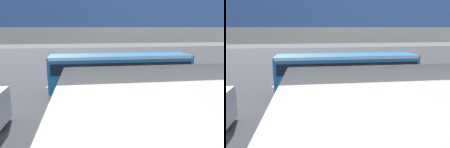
# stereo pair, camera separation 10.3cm
# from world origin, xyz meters

# --- Properties ---
(ground) EXTENTS (80.00, 80.00, 0.00)m
(ground) POSITION_xyz_m (0.00, 0.00, 0.00)
(ground) COLOR #38383D
(city_bus) EXTENTS (11.54, 2.85, 3.15)m
(city_bus) POSITION_xyz_m (0.46, 0.32, 1.88)
(city_bus) COLOR #196BB7
(city_bus) RESTS_ON ground
(pedestrian) EXTENTS (0.38, 0.38, 1.79)m
(pedestrian) POSITION_xyz_m (0.52, -1.84, 0.89)
(pedestrian) COLOR #2D2D38
(pedestrian) RESTS_ON ground
(traffic_sign) EXTENTS (0.08, 0.60, 2.80)m
(traffic_sign) POSITION_xyz_m (-4.22, -3.71, 1.89)
(traffic_sign) COLOR slate
(traffic_sign) RESTS_ON ground
(lane_dash_leftmost) EXTENTS (2.00, 0.20, 0.01)m
(lane_dash_leftmost) POSITION_xyz_m (-6.00, -2.04, 0.00)
(lane_dash_leftmost) COLOR silver
(lane_dash_leftmost) RESTS_ON ground
(lane_dash_left) EXTENTS (2.00, 0.20, 0.01)m
(lane_dash_left) POSITION_xyz_m (-2.00, -2.04, 0.00)
(lane_dash_left) COLOR silver
(lane_dash_left) RESTS_ON ground
(lane_dash_centre) EXTENTS (2.00, 0.20, 0.01)m
(lane_dash_centre) POSITION_xyz_m (2.00, -2.04, 0.00)
(lane_dash_centre) COLOR silver
(lane_dash_centre) RESTS_ON ground
(lane_dash_right) EXTENTS (2.00, 0.20, 0.01)m
(lane_dash_right) POSITION_xyz_m (6.00, -2.04, 0.00)
(lane_dash_right) COLOR silver
(lane_dash_right) RESTS_ON ground
(pedestrian_overpass) EXTENTS (25.00, 2.60, 6.48)m
(pedestrian_overpass) POSITION_xyz_m (0.00, 9.61, 4.74)
(pedestrian_overpass) COLOR #B2ADA5
(pedestrian_overpass) RESTS_ON ground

